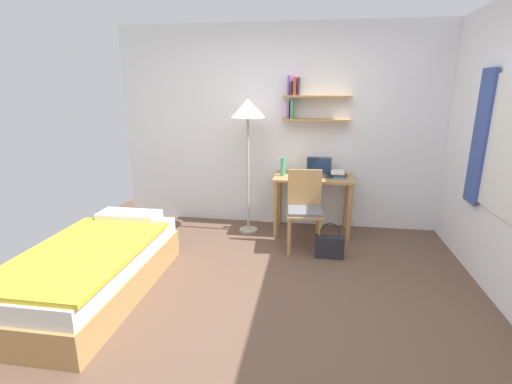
% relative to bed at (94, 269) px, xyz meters
% --- Properties ---
extents(ground_plane, '(5.28, 5.28, 0.00)m').
position_rel_bed_xyz_m(ground_plane, '(1.54, 0.12, -0.24)').
color(ground_plane, brown).
extents(wall_back, '(4.40, 0.27, 2.60)m').
position_rel_bed_xyz_m(wall_back, '(1.54, 2.14, 1.07)').
color(wall_back, white).
rests_on(wall_back, ground_plane).
extents(bed, '(0.93, 1.88, 0.54)m').
position_rel_bed_xyz_m(bed, '(0.00, 0.00, 0.00)').
color(bed, '#B2844C').
rests_on(bed, ground_plane).
extents(desk, '(0.99, 0.55, 0.75)m').
position_rel_bed_xyz_m(desk, '(1.93, 1.82, 0.36)').
color(desk, '#B2844C').
rests_on(desk, ground_plane).
extents(desk_chair, '(0.44, 0.43, 0.91)m').
position_rel_bed_xyz_m(desk_chair, '(1.84, 1.32, 0.26)').
color(desk_chair, '#B2844C').
rests_on(desk_chair, ground_plane).
extents(standing_lamp, '(0.42, 0.42, 1.69)m').
position_rel_bed_xyz_m(standing_lamp, '(1.11, 1.73, 1.26)').
color(standing_lamp, '#B2A893').
rests_on(standing_lamp, ground_plane).
extents(laptop, '(0.32, 0.24, 0.22)m').
position_rel_bed_xyz_m(laptop, '(2.00, 1.88, 0.56)').
color(laptop, '#2D2D33').
rests_on(laptop, desk).
extents(water_bottle, '(0.06, 0.06, 0.23)m').
position_rel_bed_xyz_m(water_bottle, '(1.55, 1.80, 0.62)').
color(water_bottle, '#42A87F').
rests_on(water_bottle, desk).
extents(book_stack, '(0.19, 0.24, 0.07)m').
position_rel_bed_xyz_m(book_stack, '(2.23, 1.84, 0.54)').
color(book_stack, '#3384C6').
rests_on(book_stack, desk).
extents(handbag, '(0.31, 0.11, 0.40)m').
position_rel_bed_xyz_m(handbag, '(2.14, 1.09, -0.10)').
color(handbag, '#232328').
rests_on(handbag, ground_plane).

